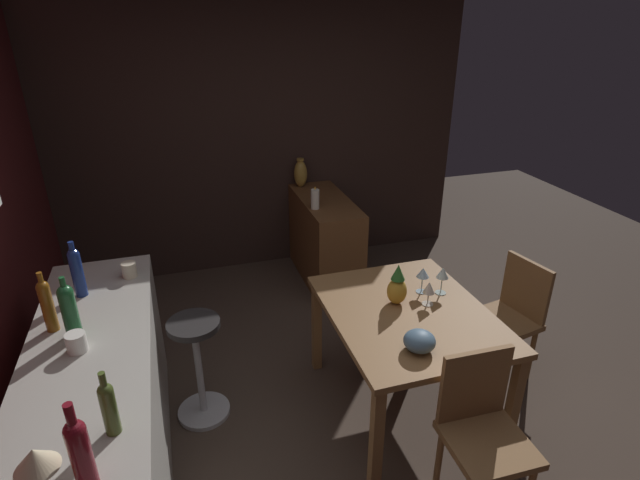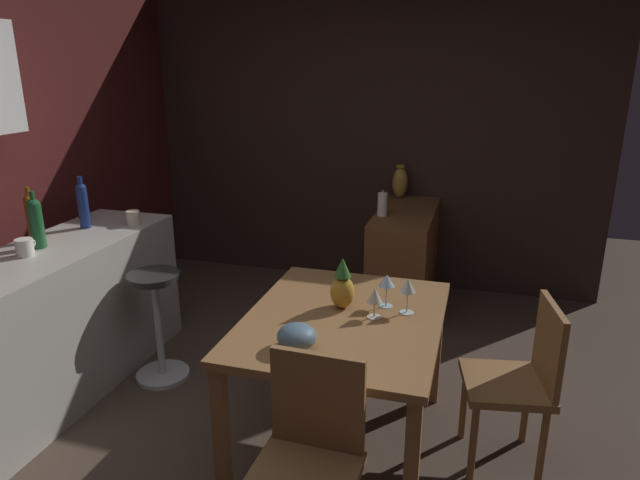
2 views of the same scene
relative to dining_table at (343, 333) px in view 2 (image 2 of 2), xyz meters
The scene contains 20 objects.
ground_plane 0.73m from the dining_table, 117.81° to the left, with size 9.00×9.00×0.00m, color #47382D.
wall_side_right 2.55m from the dining_table, 13.78° to the left, with size 0.10×4.40×2.60m, color #33231E.
dining_table is the anchor object (origin of this frame).
kitchen_counter 1.80m from the dining_table, 93.69° to the left, with size 2.10×0.60×0.90m, color #B2ADA3.
sideboard_cabinet 1.86m from the dining_table, ahead, with size 1.10×0.44×0.82m, color brown.
chair_near_window 0.77m from the dining_table, behind, with size 0.41×0.41×0.89m.
chair_by_doorway 0.88m from the dining_table, 82.59° to the right, with size 0.47×0.47×0.87m.
bar_stool 1.33m from the dining_table, 76.19° to the left, with size 0.34×0.34×0.71m.
wine_glass_left 0.34m from the dining_table, 44.99° to the right, with size 0.08×0.08×0.18m.
wine_glass_right 0.39m from the dining_table, 66.12° to the right, with size 0.08×0.08×0.19m.
wine_glass_center 0.25m from the dining_table, 77.32° to the right, with size 0.07×0.07×0.16m.
pineapple_centerpiece 0.23m from the dining_table, 18.09° to the left, with size 0.12×0.12×0.27m.
fruit_bowl 0.41m from the dining_table, 161.63° to the left, with size 0.17×0.17×0.11m, color slate.
wine_bottle_amber 2.01m from the dining_table, 85.22° to the left, with size 0.06×0.06×0.34m.
wine_bottle_cobalt 1.97m from the dining_table, 75.11° to the left, with size 0.07×0.07×0.34m.
wine_bottle_green 1.90m from the dining_table, 87.67° to the left, with size 0.08×0.08×0.34m.
cup_cream 1.75m from the dining_table, 68.03° to the left, with size 0.12×0.09×0.10m.
cup_white 1.85m from the dining_table, 92.05° to the left, with size 0.13×0.10×0.10m.
pillar_candle_tall 1.65m from the dining_table, ahead, with size 0.07×0.07×0.20m.
vase_brass 2.26m from the dining_table, ahead, with size 0.13×0.13×0.28m.
Camera 2 is at (-2.30, -0.88, 1.95)m, focal length 31.53 mm.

